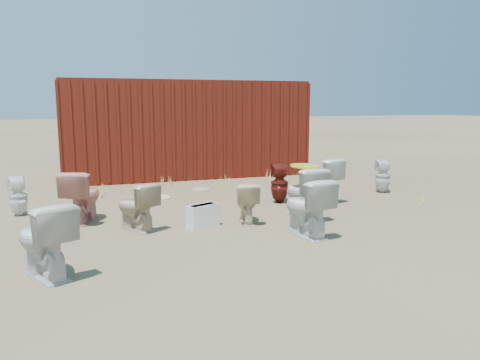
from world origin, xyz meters
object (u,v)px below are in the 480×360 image
object	(u,v)px
toilet_front_pink	(82,196)
loose_tank	(203,216)
toilet_front_a	(44,240)
toilet_front_c	(307,207)
toilet_back_beige_right	(247,202)
shipping_container	(184,128)
toilet_back_a	(18,196)
toilet_front_maroon	(280,183)
toilet_back_yellowlid	(304,193)
toilet_front_e	(321,180)
toilet_back_beige_left	(136,206)
toilet_back_e	(383,176)

from	to	relation	value
toilet_front_pink	loose_tank	size ratio (longest dim) A/B	1.66
toilet_front_pink	loose_tank	distance (m)	1.96
loose_tank	toilet_front_a	bearing A→B (deg)	-170.49
toilet_front_c	toilet_back_beige_right	xyz separation A→B (m)	(-0.55, 0.99, -0.09)
shipping_container	toilet_back_a	world-z (taller)	shipping_container
toilet_front_a	toilet_front_pink	distance (m)	2.40
toilet_front_maroon	toilet_back_a	world-z (taller)	toilet_front_maroon
toilet_front_pink	toilet_back_yellowlid	size ratio (longest dim) A/B	0.97
toilet_front_pink	toilet_back_yellowlid	world-z (taller)	toilet_back_yellowlid
toilet_back_a	toilet_back_beige_right	distance (m)	3.83
toilet_front_a	toilet_front_pink	size ratio (longest dim) A/B	1.00
toilet_front_pink	toilet_front_e	world-z (taller)	toilet_front_e
toilet_front_pink	toilet_front_maroon	world-z (taller)	toilet_front_pink
toilet_front_a	toilet_front_maroon	xyz separation A→B (m)	(3.91, 2.69, -0.05)
shipping_container	toilet_back_beige_right	bearing A→B (deg)	-91.57
toilet_back_beige_left	loose_tank	world-z (taller)	toilet_back_beige_left
toilet_front_e	toilet_back_beige_left	world-z (taller)	toilet_front_e
toilet_back_yellowlid	toilet_front_pink	bearing A→B (deg)	-18.45
toilet_back_e	toilet_front_e	bearing A→B (deg)	37.03
shipping_container	toilet_front_maroon	distance (m)	4.36
toilet_front_pink	toilet_back_e	size ratio (longest dim) A/B	1.19
toilet_front_a	toilet_front_maroon	distance (m)	4.75
toilet_front_maroon	toilet_back_e	xyz separation A→B (m)	(2.45, 0.23, -0.02)
shipping_container	toilet_front_e	size ratio (longest dim) A/B	7.12
toilet_front_c	toilet_back_beige_right	size ratio (longest dim) A/B	1.29
shipping_container	loose_tank	bearing A→B (deg)	-99.13
toilet_back_beige_right	toilet_back_yellowlid	xyz separation A→B (m)	(0.95, -0.08, 0.10)
shipping_container	toilet_front_maroon	size ratio (longest dim) A/B	8.12
toilet_back_a	toilet_back_e	world-z (taller)	toilet_back_e
toilet_back_a	toilet_back_beige_left	xyz separation A→B (m)	(1.76, -1.55, 0.03)
toilet_back_beige_left	toilet_back_yellowlid	xyz separation A→B (m)	(2.64, -0.18, 0.07)
shipping_container	toilet_front_a	xyz separation A→B (m)	(-2.98, -6.87, -0.78)
toilet_back_beige_right	toilet_back_yellowlid	bearing A→B (deg)	-171.73
toilet_front_maroon	toilet_back_yellowlid	world-z (taller)	toilet_back_yellowlid
toilet_back_e	toilet_front_maroon	bearing A→B (deg)	28.95
shipping_container	toilet_back_yellowlid	world-z (taller)	shipping_container
toilet_front_pink	toilet_back_e	world-z (taller)	toilet_front_pink
toilet_front_a	loose_tank	xyz separation A→B (m)	(2.11, 1.45, -0.24)
toilet_back_yellowlid	toilet_front_c	bearing A→B (deg)	63.06
toilet_back_a	toilet_back_beige_left	world-z (taller)	toilet_back_beige_left
toilet_front_pink	loose_tank	xyz separation A→B (m)	(1.71, -0.92, -0.24)
toilet_front_pink	toilet_back_a	distance (m)	1.29
shipping_container	toilet_front_maroon	world-z (taller)	shipping_container
toilet_front_a	toilet_back_beige_right	xyz separation A→B (m)	(2.84, 1.51, -0.09)
toilet_back_beige_right	toilet_back_e	distance (m)	3.80
toilet_front_pink	toilet_back_a	world-z (taller)	toilet_front_pink
toilet_front_maroon	toilet_back_yellowlid	bearing A→B (deg)	100.28
shipping_container	toilet_front_c	world-z (taller)	shipping_container
toilet_back_yellowlid	loose_tank	world-z (taller)	toilet_back_yellowlid
toilet_front_maroon	toilet_back_e	size ratio (longest dim) A/B	1.06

